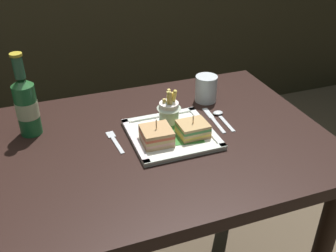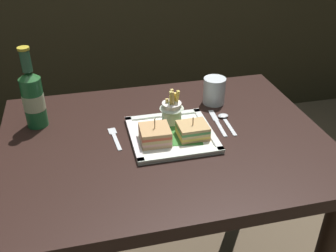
{
  "view_description": "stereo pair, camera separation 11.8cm",
  "coord_description": "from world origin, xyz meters",
  "px_view_note": "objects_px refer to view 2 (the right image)",
  "views": [
    {
      "loc": [
        -0.34,
        -0.97,
        1.43
      ],
      "look_at": [
        0.01,
        -0.0,
        0.81
      ],
      "focal_mm": 41.92,
      "sensor_mm": 36.0,
      "label": 1
    },
    {
      "loc": [
        -0.23,
        -1.0,
        1.43
      ],
      "look_at": [
        0.01,
        -0.0,
        0.81
      ],
      "focal_mm": 41.92,
      "sensor_mm": 36.0,
      "label": 2
    }
  ],
  "objects_px": {
    "dining_table": "(164,168)",
    "spoon": "(225,119)",
    "sandwich_half_left": "(155,135)",
    "fries_cup": "(172,108)",
    "fork": "(115,137)",
    "square_plate": "(172,135)",
    "sandwich_half_right": "(193,131)",
    "beer_bottle": "(33,97)",
    "water_glass": "(214,92)",
    "knife": "(217,122)"
  },
  "relations": [
    {
      "from": "fork",
      "to": "knife",
      "type": "relative_size",
      "value": 0.77
    },
    {
      "from": "square_plate",
      "to": "spoon",
      "type": "xyz_separation_m",
      "value": [
        0.2,
        0.06,
        -0.0
      ]
    },
    {
      "from": "spoon",
      "to": "sandwich_half_right",
      "type": "bearing_deg",
      "value": -148.08
    },
    {
      "from": "dining_table",
      "to": "sandwich_half_left",
      "type": "xyz_separation_m",
      "value": [
        -0.04,
        -0.03,
        0.15
      ]
    },
    {
      "from": "dining_table",
      "to": "fork",
      "type": "xyz_separation_m",
      "value": [
        -0.15,
        0.03,
        0.12
      ]
    },
    {
      "from": "square_plate",
      "to": "sandwich_half_left",
      "type": "relative_size",
      "value": 2.82
    },
    {
      "from": "sandwich_half_left",
      "to": "beer_bottle",
      "type": "distance_m",
      "value": 0.41
    },
    {
      "from": "sandwich_half_left",
      "to": "sandwich_half_right",
      "type": "height_order",
      "value": "sandwich_half_left"
    },
    {
      "from": "fork",
      "to": "dining_table",
      "type": "bearing_deg",
      "value": -12.42
    },
    {
      "from": "sandwich_half_right",
      "to": "beer_bottle",
      "type": "relative_size",
      "value": 0.34
    },
    {
      "from": "dining_table",
      "to": "spoon",
      "type": "bearing_deg",
      "value": 14.17
    },
    {
      "from": "sandwich_half_left",
      "to": "knife",
      "type": "distance_m",
      "value": 0.24
    },
    {
      "from": "knife",
      "to": "water_glass",
      "type": "bearing_deg",
      "value": 75.58
    },
    {
      "from": "dining_table",
      "to": "fork",
      "type": "distance_m",
      "value": 0.2
    },
    {
      "from": "water_glass",
      "to": "spoon",
      "type": "relative_size",
      "value": 0.7
    },
    {
      "from": "sandwich_half_left",
      "to": "fries_cup",
      "type": "xyz_separation_m",
      "value": [
        0.08,
        0.1,
        0.03
      ]
    },
    {
      "from": "fork",
      "to": "spoon",
      "type": "xyz_separation_m",
      "value": [
        0.37,
        0.02,
        0.0
      ]
    },
    {
      "from": "square_plate",
      "to": "water_glass",
      "type": "xyz_separation_m",
      "value": [
        0.2,
        0.19,
        0.04
      ]
    },
    {
      "from": "sandwich_half_right",
      "to": "knife",
      "type": "distance_m",
      "value": 0.14
    },
    {
      "from": "dining_table",
      "to": "fries_cup",
      "type": "xyz_separation_m",
      "value": [
        0.04,
        0.07,
        0.18
      ]
    },
    {
      "from": "square_plate",
      "to": "spoon",
      "type": "relative_size",
      "value": 1.89
    },
    {
      "from": "fries_cup",
      "to": "spoon",
      "type": "relative_size",
      "value": 0.86
    },
    {
      "from": "fork",
      "to": "knife",
      "type": "height_order",
      "value": "same"
    },
    {
      "from": "fries_cup",
      "to": "knife",
      "type": "bearing_deg",
      "value": -7.82
    },
    {
      "from": "dining_table",
      "to": "square_plate",
      "type": "bearing_deg",
      "value": -5.87
    },
    {
      "from": "fries_cup",
      "to": "sandwich_half_right",
      "type": "bearing_deg",
      "value": -67.76
    },
    {
      "from": "beer_bottle",
      "to": "fork",
      "type": "xyz_separation_m",
      "value": [
        0.24,
        -0.14,
        -0.1
      ]
    },
    {
      "from": "water_glass",
      "to": "fries_cup",
      "type": "bearing_deg",
      "value": -148.2
    },
    {
      "from": "square_plate",
      "to": "fork",
      "type": "relative_size",
      "value": 1.95
    },
    {
      "from": "fries_cup",
      "to": "spoon",
      "type": "distance_m",
      "value": 0.19
    },
    {
      "from": "spoon",
      "to": "square_plate",
      "type": "bearing_deg",
      "value": -163.62
    },
    {
      "from": "beer_bottle",
      "to": "water_glass",
      "type": "xyz_separation_m",
      "value": [
        0.61,
        0.01,
        -0.06
      ]
    },
    {
      "from": "square_plate",
      "to": "fork",
      "type": "xyz_separation_m",
      "value": [
        -0.17,
        0.04,
        -0.0
      ]
    },
    {
      "from": "fork",
      "to": "spoon",
      "type": "bearing_deg",
      "value": 3.5
    },
    {
      "from": "fries_cup",
      "to": "fork",
      "type": "xyz_separation_m",
      "value": [
        -0.19,
        -0.04,
        -0.06
      ]
    },
    {
      "from": "water_glass",
      "to": "knife",
      "type": "distance_m",
      "value": 0.15
    },
    {
      "from": "sandwich_half_right",
      "to": "square_plate",
      "type": "bearing_deg",
      "value": 154.2
    },
    {
      "from": "beer_bottle",
      "to": "fork",
      "type": "distance_m",
      "value": 0.29
    },
    {
      "from": "sandwich_half_left",
      "to": "fries_cup",
      "type": "bearing_deg",
      "value": 52.64
    },
    {
      "from": "sandwich_half_right",
      "to": "knife",
      "type": "height_order",
      "value": "sandwich_half_right"
    },
    {
      "from": "sandwich_half_right",
      "to": "water_glass",
      "type": "xyz_separation_m",
      "value": [
        0.14,
        0.22,
        0.01
      ]
    },
    {
      "from": "dining_table",
      "to": "beer_bottle",
      "type": "height_order",
      "value": "beer_bottle"
    },
    {
      "from": "beer_bottle",
      "to": "sandwich_half_right",
      "type": "bearing_deg",
      "value": -23.34
    },
    {
      "from": "water_glass",
      "to": "fork",
      "type": "xyz_separation_m",
      "value": [
        -0.38,
        -0.15,
        -0.04
      ]
    },
    {
      "from": "water_glass",
      "to": "fork",
      "type": "bearing_deg",
      "value": -158.12
    },
    {
      "from": "square_plate",
      "to": "fork",
      "type": "bearing_deg",
      "value": 168.44
    },
    {
      "from": "sandwich_half_left",
      "to": "fries_cup",
      "type": "distance_m",
      "value": 0.13
    },
    {
      "from": "beer_bottle",
      "to": "knife",
      "type": "height_order",
      "value": "beer_bottle"
    },
    {
      "from": "beer_bottle",
      "to": "fork",
      "type": "height_order",
      "value": "beer_bottle"
    },
    {
      "from": "fries_cup",
      "to": "fork",
      "type": "bearing_deg",
      "value": -169.19
    }
  ]
}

